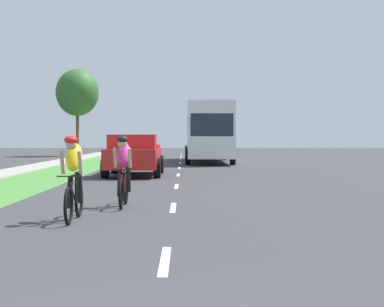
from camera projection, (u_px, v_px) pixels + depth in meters
The scene contains 8 objects.
ground_plane at pixel (178, 177), 23.08m from camera, with size 120.00×120.00×0.00m, color #38383A.
grass_verge at pixel (45, 177), 23.01m from camera, with size 2.73×70.00×0.01m, color #478438.
lane_markings_center at pixel (179, 171), 27.08m from camera, with size 0.12×52.20×0.01m.
cyclist_lead at pixel (74, 177), 10.98m from camera, with size 0.42×1.72×1.58m.
cyclist_trailing at pixel (123, 170), 13.19m from camera, with size 0.42×1.72×1.58m.
pickup_red at pixel (134, 155), 23.81m from camera, with size 2.22×5.10×1.64m.
bus_white at pixel (208, 130), 36.78m from camera, with size 2.78×11.60×3.48m.
street_tree_far at pixel (77, 93), 47.71m from camera, with size 3.41×3.41×6.98m.
Camera 1 is at (0.24, -3.05, 1.56)m, focal length 55.80 mm.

